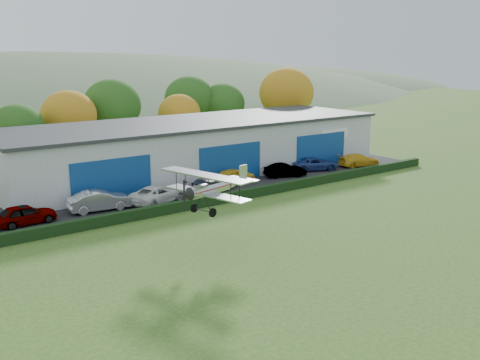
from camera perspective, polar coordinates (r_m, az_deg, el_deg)
ground at (r=33.25m, az=14.37°, el=-8.41°), size 300.00×300.00×0.00m
apron at (r=50.07m, az=-2.20°, el=-0.67°), size 48.00×9.00×0.05m
hedge at (r=46.21m, az=1.16°, el=-1.36°), size 46.00×0.60×0.80m
hangar at (r=56.34m, az=-4.56°, el=3.59°), size 40.60×12.60×5.30m
tree_belt at (r=65.22m, az=-13.71°, el=7.18°), size 75.70×13.22×10.12m
car_0 at (r=41.68m, az=-21.70°, el=-3.38°), size 4.42×1.98×1.48m
car_1 at (r=43.51m, az=-14.55°, el=-2.10°), size 5.01×2.24×1.60m
car_2 at (r=44.87m, az=-8.69°, el=-1.47°), size 5.67×4.08×1.43m
car_3 at (r=47.50m, az=-3.13°, el=-0.50°), size 5.45×3.70×1.47m
car_4 at (r=50.52m, az=-0.65°, el=0.38°), size 4.73×2.59×1.53m
car_5 at (r=53.82m, az=4.76°, el=1.04°), size 4.33×2.78×1.35m
car_6 at (r=57.35m, az=7.87°, el=1.71°), size 5.34×3.85×1.35m
car_7 at (r=60.19m, az=12.43°, el=2.07°), size 5.00×3.08×1.35m
biplane at (r=33.59m, az=-2.70°, el=-0.62°), size 5.91×6.72×2.50m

